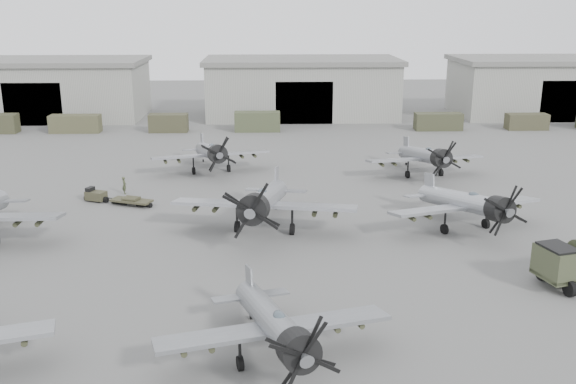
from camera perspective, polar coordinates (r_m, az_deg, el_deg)
name	(u,v)px	position (r m, az deg, el deg)	size (l,w,h in m)	color
ground	(358,289)	(39.38, 6.22, -8.53)	(220.00, 220.00, 0.00)	#545451
hangar_left	(48,88)	(103.29, -20.59, 8.62)	(29.00, 14.80, 8.70)	#96978D
hangar_center	(302,87)	(98.18, 1.22, 9.30)	(29.00, 14.80, 8.70)	#96978D
hangar_right	(549,86)	(107.23, 22.19, 8.71)	(29.00, 14.80, 8.70)	#96978D
support_truck_1	(75,124)	(90.33, -18.38, 5.78)	(6.60, 2.20, 2.33)	#46452E
support_truck_2	(169,123)	(87.65, -10.57, 6.06)	(5.11, 2.20, 2.40)	#3A3A26
support_truck_3	(257,122)	(86.67, -2.74, 6.28)	(6.07, 2.20, 2.61)	#40472E
support_truck_5	(438,122)	(89.79, 13.21, 6.12)	(6.34, 2.20, 2.30)	#393B27
support_truck_6	(527,122)	(93.72, 20.45, 5.89)	(5.50, 2.20, 2.14)	#3D3C28
aircraft_near_1	(276,326)	(30.62, -1.09, -11.79)	(11.44, 10.30, 4.56)	gray
aircraft_mid_1	(264,201)	(47.30, -2.16, -0.84)	(13.97, 12.57, 5.54)	#96999F
aircraft_mid_2	(468,203)	(49.72, 15.73, -0.97)	(12.16, 10.94, 4.87)	#A0A3A9
aircraft_far_0	(211,152)	(65.01, -6.86, 3.52)	(11.97, 10.77, 4.77)	gray
aircraft_far_1	(426,156)	(64.51, 12.16, 3.13)	(11.79, 10.61, 4.68)	gray
tug_trailer	(109,198)	(57.37, -15.60, -0.48)	(6.18, 3.34, 1.24)	#393725
ground_crew	(124,185)	(59.62, -14.34, 0.58)	(0.59, 0.38, 1.60)	#40472E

